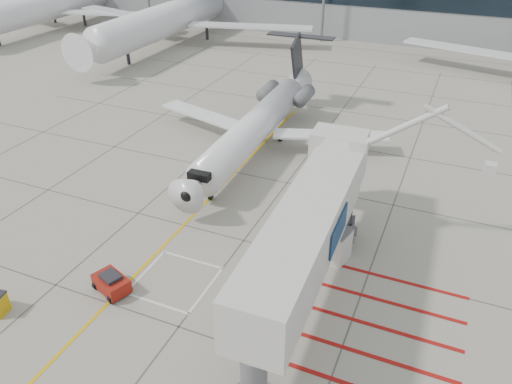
% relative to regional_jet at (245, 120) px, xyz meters
% --- Properties ---
extents(ground_plane, '(260.00, 260.00, 0.00)m').
position_rel_regional_jet_xyz_m(ground_plane, '(4.39, -14.07, -3.63)').
color(ground_plane, '#9D9687').
rests_on(ground_plane, ground).
extents(regional_jet, '(22.66, 28.24, 7.26)m').
position_rel_regional_jet_xyz_m(regional_jet, '(0.00, 0.00, 0.00)').
color(regional_jet, silver).
rests_on(regional_jet, ground_plane).
extents(jet_bridge, '(9.86, 19.85, 7.83)m').
position_rel_regional_jet_xyz_m(jet_bridge, '(9.49, -14.00, 0.29)').
color(jet_bridge, silver).
rests_on(jet_bridge, ground_plane).
extents(pushback_tug, '(2.38, 1.94, 1.20)m').
position_rel_regional_jet_xyz_m(pushback_tug, '(-0.35, -17.19, -3.03)').
color(pushback_tug, maroon).
rests_on(pushback_tug, ground_plane).
extents(baggage_cart, '(2.51, 2.01, 1.38)m').
position_rel_regional_jet_xyz_m(baggage_cart, '(9.76, -7.38, -2.94)').
color(baggage_cart, slate).
rests_on(baggage_cart, ground_plane).
extents(ground_power_unit, '(2.89, 2.06, 2.08)m').
position_rel_regional_jet_xyz_m(ground_power_unit, '(9.61, -9.43, -2.59)').
color(ground_power_unit, silver).
rests_on(ground_power_unit, ground_plane).
extents(cone_nose, '(0.37, 0.37, 0.51)m').
position_rel_regional_jet_xyz_m(cone_nose, '(-1.79, -7.19, -3.37)').
color(cone_nose, '#E1420B').
rests_on(cone_nose, ground_plane).
extents(cone_side, '(0.33, 0.33, 0.45)m').
position_rel_regional_jet_xyz_m(cone_side, '(5.39, -7.15, -3.40)').
color(cone_side, '#F0600C').
rests_on(cone_side, ground_plane).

